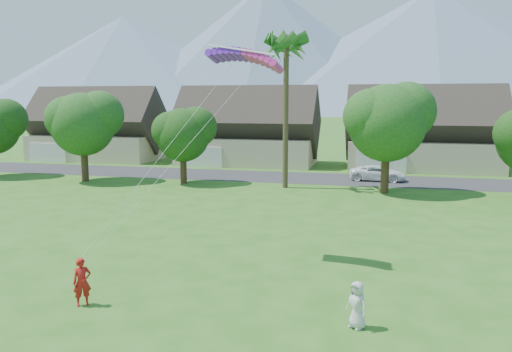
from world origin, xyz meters
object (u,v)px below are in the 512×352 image
(parked_car, at_px, (378,173))
(parafoil_kite, at_px, (245,55))
(kite_flyer, at_px, (82,282))
(watcher, at_px, (357,305))

(parked_car, xyz_separation_m, parafoil_kite, (-5.88, -24.22, 8.48))
(kite_flyer, bearing_deg, parafoil_kite, 17.05)
(kite_flyer, distance_m, watcher, 9.54)
(kite_flyer, xyz_separation_m, parafoil_kite, (4.24, 6.65, 8.30))
(kite_flyer, xyz_separation_m, watcher, (9.52, 0.49, -0.09))
(kite_flyer, bearing_deg, watcher, -37.50)
(watcher, bearing_deg, parked_car, 126.00)
(kite_flyer, distance_m, parked_car, 32.49)
(watcher, bearing_deg, kite_flyer, -139.93)
(watcher, relative_size, parked_car, 0.31)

